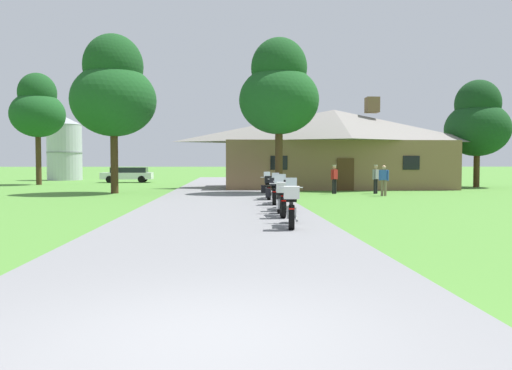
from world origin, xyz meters
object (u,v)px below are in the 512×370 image
object	(u,v)px
motorcycle_black_fourth_in_row	(275,191)
tree_left_far	(38,108)
bystander_blue_shirt_by_tree	(384,179)
tree_by_lodge_front	(279,91)
motorcycle_black_third_in_row	(281,194)
motorcycle_green_nearest_to_camera	(291,206)
bystander_red_shirt_beside_signpost	(334,178)
parked_white_suv_far_left	(128,174)
bystander_gray_shirt_near_lodge	(376,177)
tree_right_of_lodge	(477,122)
metal_silo_distant	(65,148)
tree_left_near	(114,90)
motorcycle_black_second_in_row	(281,199)
motorcycle_green_farthest_in_row	(268,188)

from	to	relation	value
motorcycle_black_fourth_in_row	tree_left_far	world-z (taller)	tree_left_far
bystander_blue_shirt_by_tree	tree_by_lodge_front	world-z (taller)	tree_by_lodge_front
motorcycle_black_third_in_row	tree_left_far	size ratio (longest dim) A/B	0.23
motorcycle_green_nearest_to_camera	motorcycle_black_third_in_row	distance (m)	5.08
bystander_red_shirt_beside_signpost	tree_left_far	bearing A→B (deg)	109.06
parked_white_suv_far_left	motorcycle_black_third_in_row	bearing A→B (deg)	-159.82
motorcycle_black_third_in_row	bystander_blue_shirt_by_tree	size ratio (longest dim) A/B	1.25
motorcycle_black_fourth_in_row	tree_by_lodge_front	bearing A→B (deg)	89.96
motorcycle_black_fourth_in_row	tree_by_lodge_front	size ratio (longest dim) A/B	0.23
bystander_gray_shirt_near_lodge	tree_right_of_lodge	size ratio (longest dim) A/B	0.21
motorcycle_black_third_in_row	motorcycle_black_fourth_in_row	distance (m)	2.55
metal_silo_distant	tree_right_of_lodge	bearing A→B (deg)	-26.51
motorcycle_green_nearest_to_camera	bystander_gray_shirt_near_lodge	bearing A→B (deg)	72.83
parked_white_suv_far_left	bystander_blue_shirt_by_tree	bearing A→B (deg)	-140.02
motorcycle_black_fourth_in_row	tree_right_of_lodge	xyz separation A→B (m)	(16.51, 15.51, 4.25)
bystander_gray_shirt_near_lodge	bystander_blue_shirt_by_tree	world-z (taller)	bystander_gray_shirt_near_lodge
tree_left_near	parked_white_suv_far_left	world-z (taller)	tree_left_near
motorcycle_black_second_in_row	bystander_blue_shirt_by_tree	xyz separation A→B (m)	(6.72, 10.76, 0.31)
tree_right_of_lodge	metal_silo_distant	size ratio (longest dim) A/B	1.18
tree_right_of_lodge	motorcycle_black_fourth_in_row	bearing A→B (deg)	-136.78
bystander_gray_shirt_near_lodge	tree_left_near	distance (m)	16.15
motorcycle_black_fourth_in_row	motorcycle_green_nearest_to_camera	bearing A→B (deg)	-85.01
tree_by_lodge_front	motorcycle_black_second_in_row	bearing A→B (deg)	-95.37
tree_by_lodge_front	parked_white_suv_far_left	distance (m)	22.42
motorcycle_green_farthest_in_row	parked_white_suv_far_left	world-z (taller)	parked_white_suv_far_left
motorcycle_green_nearest_to_camera	bystander_blue_shirt_by_tree	bearing A→B (deg)	70.27
motorcycle_black_second_in_row	motorcycle_black_third_in_row	distance (m)	2.33
motorcycle_green_farthest_in_row	tree_left_near	xyz separation A→B (m)	(-8.61, 6.18, 5.43)
motorcycle_green_farthest_in_row	motorcycle_black_third_in_row	bearing A→B (deg)	-88.41
tree_left_near	tree_right_of_lodge	size ratio (longest dim) A/B	1.17
tree_by_lodge_front	tree_right_of_lodge	bearing A→B (deg)	25.65
motorcycle_black_second_in_row	tree_by_lodge_front	size ratio (longest dim) A/B	0.23
motorcycle_green_farthest_in_row	tree_left_far	bearing A→B (deg)	134.32
tree_right_of_lodge	motorcycle_green_nearest_to_camera	bearing A→B (deg)	-125.92
motorcycle_black_third_in_row	motorcycle_green_nearest_to_camera	bearing A→B (deg)	-86.37
tree_left_near	bystander_red_shirt_beside_signpost	bearing A→B (deg)	-5.30
motorcycle_green_nearest_to_camera	tree_right_of_lodge	world-z (taller)	tree_right_of_lodge
bystander_gray_shirt_near_lodge	tree_left_far	size ratio (longest dim) A/B	0.18
bystander_blue_shirt_by_tree	metal_silo_distant	world-z (taller)	metal_silo_distant
motorcycle_black_second_in_row	metal_silo_distant	size ratio (longest dim) A/B	0.31
tree_by_lodge_front	metal_silo_distant	world-z (taller)	tree_by_lodge_front
motorcycle_green_farthest_in_row	metal_silo_distant	bearing A→B (deg)	123.26
motorcycle_black_second_in_row	tree_left_near	bearing A→B (deg)	121.85
motorcycle_black_third_in_row	tree_by_lodge_front	bearing A→B (deg)	91.37
tree_by_lodge_front	tree_left_near	distance (m)	9.69
motorcycle_black_third_in_row	parked_white_suv_far_left	world-z (taller)	parked_white_suv_far_left
parked_white_suv_far_left	motorcycle_green_nearest_to_camera	bearing A→B (deg)	-163.21
tree_left_far	bystander_blue_shirt_by_tree	bearing A→B (deg)	-33.04
tree_right_of_lodge	parked_white_suv_far_left	xyz separation A→B (m)	(-27.74, 10.62, -4.08)
motorcycle_green_nearest_to_camera	motorcycle_green_farthest_in_row	size ratio (longest dim) A/B	1.00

